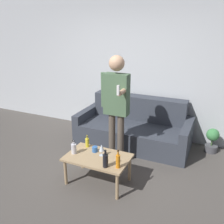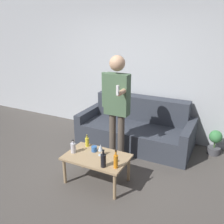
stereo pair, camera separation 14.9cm
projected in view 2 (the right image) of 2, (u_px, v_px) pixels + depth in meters
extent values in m
plane|color=#514C47|center=(73.00, 185.00, 3.60)|extent=(16.00, 16.00, 0.00)
cube|color=silver|center=(132.00, 68.00, 4.93)|extent=(8.00, 0.06, 2.70)
cube|color=#383D47|center=(132.00, 138.00, 4.61)|extent=(1.82, 0.68, 0.40)
cube|color=#383D47|center=(142.00, 118.00, 4.92)|extent=(1.82, 0.27, 0.87)
cube|color=#383D47|center=(90.00, 122.00, 5.10)|extent=(0.14, 0.95, 0.57)
cube|color=#383D47|center=(188.00, 141.00, 4.28)|extent=(0.14, 0.95, 0.57)
cube|color=tan|center=(97.00, 157.00, 3.53)|extent=(0.90, 0.57, 0.03)
cylinder|color=tan|center=(65.00, 171.00, 3.58)|extent=(0.04, 0.04, 0.39)
cylinder|color=tan|center=(115.00, 187.00, 3.24)|extent=(0.04, 0.04, 0.39)
cylinder|color=tan|center=(82.00, 156.00, 3.97)|extent=(0.04, 0.04, 0.39)
cylinder|color=tan|center=(129.00, 169.00, 3.63)|extent=(0.04, 0.04, 0.39)
cylinder|color=orange|center=(116.00, 162.00, 3.22)|extent=(0.06, 0.06, 0.18)
cylinder|color=orange|center=(116.00, 153.00, 3.18)|extent=(0.02, 0.02, 0.07)
cylinder|color=black|center=(116.00, 151.00, 3.17)|extent=(0.03, 0.03, 0.01)
cylinder|color=black|center=(103.00, 161.00, 3.25)|extent=(0.07, 0.07, 0.18)
cylinder|color=black|center=(103.00, 152.00, 3.20)|extent=(0.03, 0.03, 0.07)
cylinder|color=black|center=(103.00, 150.00, 3.19)|extent=(0.03, 0.03, 0.01)
cylinder|color=yellow|center=(87.00, 142.00, 3.79)|extent=(0.06, 0.06, 0.14)
cylinder|color=yellow|center=(87.00, 137.00, 3.76)|extent=(0.02, 0.02, 0.05)
cylinder|color=black|center=(87.00, 135.00, 3.75)|extent=(0.02, 0.02, 0.01)
cylinder|color=silver|center=(73.00, 148.00, 3.61)|extent=(0.08, 0.08, 0.15)
cylinder|color=silver|center=(73.00, 142.00, 3.57)|extent=(0.03, 0.03, 0.06)
cylinder|color=black|center=(73.00, 140.00, 3.56)|extent=(0.03, 0.03, 0.01)
cylinder|color=silver|center=(101.00, 155.00, 3.56)|extent=(0.07, 0.07, 0.01)
cylinder|color=silver|center=(101.00, 153.00, 3.54)|extent=(0.01, 0.01, 0.07)
cone|color=silver|center=(101.00, 147.00, 3.52)|extent=(0.07, 0.07, 0.10)
cylinder|color=#3366B2|center=(94.00, 149.00, 3.65)|extent=(0.08, 0.08, 0.08)
cylinder|color=brown|center=(113.00, 138.00, 4.08)|extent=(0.11, 0.11, 0.85)
cylinder|color=brown|center=(121.00, 140.00, 4.02)|extent=(0.11, 0.11, 0.85)
cube|color=#4C6B4C|center=(117.00, 94.00, 3.79)|extent=(0.38, 0.17, 0.64)
sphere|color=tan|center=(117.00, 63.00, 3.63)|extent=(0.23, 0.23, 0.23)
cylinder|color=#4C6B4C|center=(104.00, 90.00, 3.87)|extent=(0.07, 0.07, 0.54)
cylinder|color=tan|center=(123.00, 92.00, 3.58)|extent=(0.07, 0.27, 0.07)
cube|color=white|center=(118.00, 90.00, 3.42)|extent=(0.03, 0.03, 0.14)
cylinder|color=#4C4C51|center=(214.00, 151.00, 4.43)|extent=(0.22, 0.22, 0.12)
cylinder|color=#476B38|center=(215.00, 144.00, 4.38)|extent=(0.03, 0.03, 0.13)
sphere|color=#428E4C|center=(216.00, 137.00, 4.33)|extent=(0.22, 0.22, 0.22)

